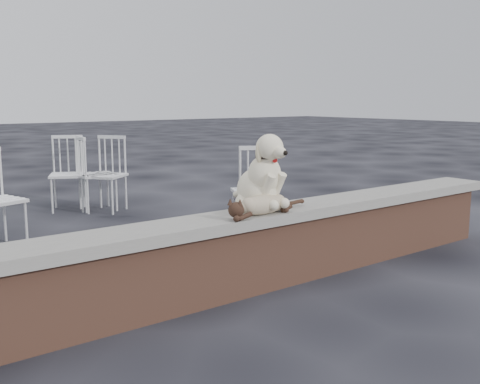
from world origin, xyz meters
TOP-DOWN VIEW (x-y plane):
  - ground at (0.00, 0.00)m, footprint 60.00×60.00m
  - brick_wall at (0.00, 0.00)m, footprint 6.00×0.30m
  - capstone at (0.00, 0.00)m, footprint 6.20×0.40m
  - dog at (0.39, 0.05)m, footprint 0.42×0.53m
  - cat at (0.31, -0.10)m, footprint 0.96×0.30m
  - chair_d at (0.66, 3.38)m, footprint 0.78×0.78m
  - chair_e at (0.60, 3.51)m, footprint 0.62×0.62m
  - chair_b at (0.30, 3.72)m, footprint 0.74×0.74m
  - chair_c at (1.38, 1.32)m, footprint 0.75×0.75m

SIDE VIEW (x-z plane):
  - ground at x=0.00m, z-range 0.00..0.00m
  - brick_wall at x=0.00m, z-range 0.00..0.50m
  - chair_d at x=0.66m, z-range 0.00..0.94m
  - chair_e at x=0.60m, z-range 0.00..0.94m
  - chair_b at x=0.30m, z-range 0.00..0.94m
  - chair_c at x=1.38m, z-range 0.00..0.94m
  - capstone at x=0.00m, z-range 0.50..0.58m
  - cat at x=0.31m, z-range 0.58..0.74m
  - dog at x=0.39m, z-range 0.58..1.16m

